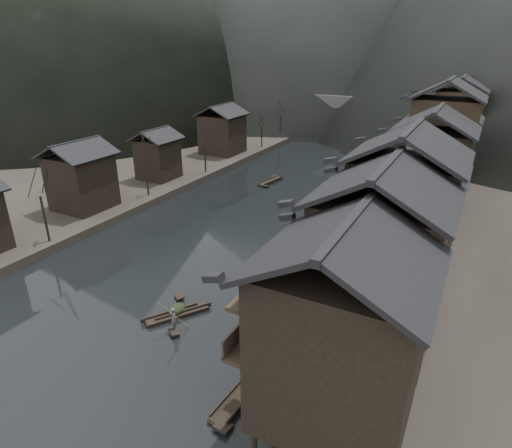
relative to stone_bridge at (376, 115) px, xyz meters
The scene contains 12 objects.
water 72.18m from the stone_bridge, 90.00° to the right, with size 300.00×300.00×0.00m, color black.
left_bank 47.64m from the stone_bridge, 137.56° to the right, with size 40.00×200.00×1.20m, color #2D2823.
stilt_houses 55.32m from the stone_bridge, 71.75° to the right, with size 9.00×67.60×16.43m.
left_houses 55.79m from the stone_bridge, 111.56° to the right, with size 8.10×53.20×8.73m.
bare_trees 52.26m from the stone_bridge, 108.99° to the right, with size 3.87×73.94×7.74m.
moored_sampans 55.24m from the stone_bridge, 77.66° to the right, with size 3.17×56.09×0.47m.
midriver_boats 25.12m from the stone_bridge, 92.75° to the right, with size 14.23×37.49×0.45m.
stone_bridge is the anchor object (origin of this frame).
hero_sampan 74.21m from the stone_bridge, 87.87° to the right, with size 3.75×5.09×0.44m.
cargo_heap 73.96m from the stone_bridge, 87.97° to the right, with size 1.20×1.58×0.72m, color black.
boatman 75.79m from the stone_bridge, 87.13° to the right, with size 0.65×0.43×1.80m, color #545457.
bamboo_pole 75.72m from the stone_bridge, 86.97° to the right, with size 0.06×0.06×4.36m, color #8C7A51.
Camera 1 is at (21.48, -23.91, 19.96)m, focal length 30.00 mm.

